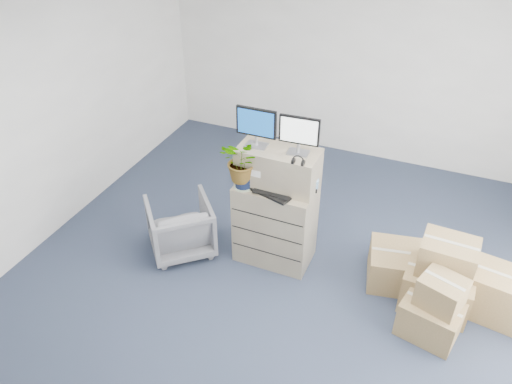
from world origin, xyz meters
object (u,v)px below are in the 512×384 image
(monitor_right, at_px, (299,133))
(keyboard, at_px, (272,193))
(office_chair, at_px, (180,224))
(potted_plant, at_px, (243,166))
(filing_cabinet_lower, at_px, (275,223))
(water_bottle, at_px, (287,174))
(monitor_left, at_px, (256,125))

(monitor_right, xyz_separation_m, keyboard, (-0.20, -0.21, -0.64))
(office_chair, bearing_deg, monitor_right, 154.13)
(potted_plant, distance_m, office_chair, 1.17)
(office_chair, bearing_deg, potted_plant, 149.78)
(filing_cabinet_lower, bearing_deg, monitor_right, 14.75)
(filing_cabinet_lower, distance_m, water_bottle, 0.64)
(water_bottle, bearing_deg, monitor_left, -173.21)
(monitor_right, distance_m, office_chair, 1.83)
(filing_cabinet_lower, height_order, potted_plant, potted_plant)
(monitor_right, relative_size, office_chair, 0.57)
(monitor_left, relative_size, water_bottle, 1.61)
(water_bottle, bearing_deg, potted_plant, -151.87)
(keyboard, height_order, office_chair, keyboard)
(filing_cabinet_lower, distance_m, monitor_left, 1.18)
(water_bottle, distance_m, potted_plant, 0.48)
(filing_cabinet_lower, bearing_deg, office_chair, -163.89)
(potted_plant, height_order, office_chair, potted_plant)
(filing_cabinet_lower, xyz_separation_m, office_chair, (-1.06, -0.30, -0.13))
(monitor_left, relative_size, monitor_right, 1.04)
(monitor_left, height_order, water_bottle, monitor_left)
(monitor_left, distance_m, potted_plant, 0.45)
(monitor_right, relative_size, water_bottle, 1.54)
(monitor_left, bearing_deg, water_bottle, 6.57)
(filing_cabinet_lower, height_order, water_bottle, water_bottle)
(monitor_right, height_order, potted_plant, monitor_right)
(monitor_left, relative_size, keyboard, 0.96)
(monitor_left, relative_size, potted_plant, 0.73)
(filing_cabinet_lower, height_order, monitor_left, monitor_left)
(water_bottle, bearing_deg, keyboard, -111.65)
(monitor_right, bearing_deg, water_bottle, 168.71)
(monitor_right, xyz_separation_m, potted_plant, (-0.52, -0.20, -0.39))
(monitor_right, height_order, water_bottle, monitor_right)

